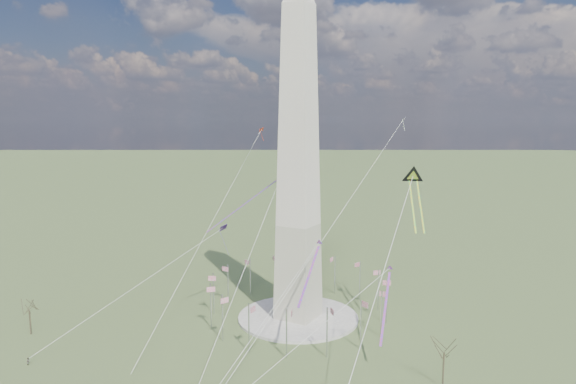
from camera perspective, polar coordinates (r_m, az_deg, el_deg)
The scene contains 14 objects.
ground at distance 158.59m, azimuth 1.13°, elevation -13.87°, with size 2000.00×2000.00×0.00m, color #3F582C.
plaza at distance 158.44m, azimuth 1.13°, elevation -13.74°, with size 36.00×36.00×0.80m, color beige.
washington_monument at distance 147.53m, azimuth 1.18°, elevation 3.67°, with size 15.56×15.56×100.00m.
flagpole_ring at distance 156.02m, azimuth 1.14°, elevation -11.40°, with size 54.40×54.40×13.00m.
tree_near at distance 123.10m, azimuth 16.97°, elevation -16.43°, with size 7.17×7.17×12.55m.
tree_far at distance 162.07m, azimuth -26.82°, elevation -11.53°, with size 5.85×5.85×10.24m.
person_west at distance 145.97m, azimuth -26.89°, elevation -16.42°, with size 0.86×0.67×1.77m, color gray.
kite_delta_black at distance 149.54m, azimuth 13.76°, elevation 1.34°, with size 12.04×19.32×15.96m.
kite_diamond_purple at distance 170.25m, azimuth -7.20°, elevation -4.29°, with size 2.52×3.61×10.60m.
kite_streamer_left at distance 133.47m, azimuth 2.69°, elevation -8.14°, with size 4.56×18.39×12.71m.
kite_streamer_mid at distance 152.17m, azimuth -3.40°, elevation -0.16°, with size 14.90×21.30×16.94m.
kite_streamer_right at distance 137.34m, azimuth 10.93°, elevation -11.09°, with size 6.16×20.51×14.30m.
kite_small_red at distance 192.76m, azimuth -2.96°, elevation 6.80°, with size 1.61×2.38×5.03m.
kite_small_white at distance 188.43m, azimuth 12.74°, elevation 7.76°, with size 1.32×2.13×5.14m.
Camera 1 is at (70.96, -128.84, 59.29)m, focal length 32.00 mm.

